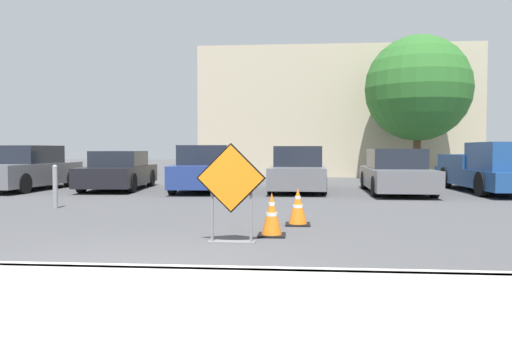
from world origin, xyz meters
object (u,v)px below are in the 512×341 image
Objects in this scene: parked_car_nearest at (26,170)px; bollard_nearest at (55,185)px; parked_car_fourth at (298,171)px; parked_car_fifth at (396,173)px; traffic_cone_nearest at (272,215)px; traffic_cone_second at (298,207)px; pickup_truck at (495,170)px; road_closed_sign at (231,188)px; parked_car_third at (205,170)px; parked_car_second at (119,171)px.

bollard_nearest is (3.57, -5.03, -0.15)m from parked_car_nearest.
parked_car_fifth is at bearing 170.76° from parked_car_fourth.
traffic_cone_nearest is 1.27m from traffic_cone_second.
pickup_truck is (6.20, -0.40, 0.05)m from parked_car_fourth.
parked_car_nearest is at bearing 142.37° from traffic_cone_second.
road_closed_sign is at bearing -118.18° from traffic_cone_second.
parked_car_third is 5.70m from bollard_nearest.
parked_car_nearest reaches higher than traffic_cone_nearest.
parked_car_second reaches higher than traffic_cone_second.
parked_car_second is 4.29× the size of bollard_nearest.
pickup_truck reaches higher than parked_car_third.
parked_car_fifth reaches higher than bollard_nearest.
pickup_truck is at bearing 49.10° from traffic_cone_second.
traffic_cone_second is at bearing 70.61° from traffic_cone_nearest.
parked_car_fourth is 7.91m from bollard_nearest.
traffic_cone_nearest is 12.17m from parked_car_nearest.
bollard_nearest is at bearing 159.59° from traffic_cone_second.
parked_car_fifth is (3.10, -0.59, -0.03)m from parked_car_fourth.
traffic_cone_nearest is 0.15× the size of parked_car_fifth.
road_closed_sign is 2.11× the size of traffic_cone_nearest.
parked_car_third is 0.88× the size of parked_car_fifth.
parked_car_second is at bearing 129.08° from traffic_cone_second.
parked_car_nearest is 1.11× the size of parked_car_third.
parked_car_second is 0.96× the size of parked_car_fourth.
parked_car_second is 6.20m from parked_car_fourth.
parked_car_third reaches higher than traffic_cone_nearest.
traffic_cone_nearest is at bearing 50.52° from pickup_truck.
parked_car_nearest is at bearing -3.11° from parked_car_third.
traffic_cone_nearest is 0.15× the size of parked_car_fourth.
parked_car_fourth is 6.21m from pickup_truck.
parked_car_fourth is at bearing -9.42° from parked_car_fifth.
parked_car_third reaches higher than bollard_nearest.
pickup_truck is 5.45× the size of bollard_nearest.
road_closed_sign is 12.23m from parked_car_nearest.
parked_car_nearest is at bearing 136.70° from traffic_cone_nearest.
parked_car_second reaches higher than traffic_cone_nearest.
parked_car_fourth is at bearing -4.77° from pickup_truck.
traffic_cone_nearest is (0.57, 0.66, -0.49)m from road_closed_sign.
traffic_cone_nearest is at bearing 48.99° from road_closed_sign.
traffic_cone_second is at bearing 67.31° from parked_car_fifth.
parked_car_third is at bearing 8.86° from parked_car_fourth.
parked_car_third is at bearing 103.03° from road_closed_sign.
parked_car_fourth is at bearing 43.63° from bollard_nearest.
road_closed_sign is 10.79m from parked_car_second.
parked_car_third is (-3.08, 7.18, 0.36)m from traffic_cone_second.
bollard_nearest reaches higher than traffic_cone_nearest.
parked_car_second is at bearing -3.05° from pickup_truck.
traffic_cone_nearest is at bearing 104.21° from parked_car_third.
parked_car_fourth is at bearing 175.81° from parked_car_second.
parked_car_third is at bearing -0.41° from parked_car_fifth.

